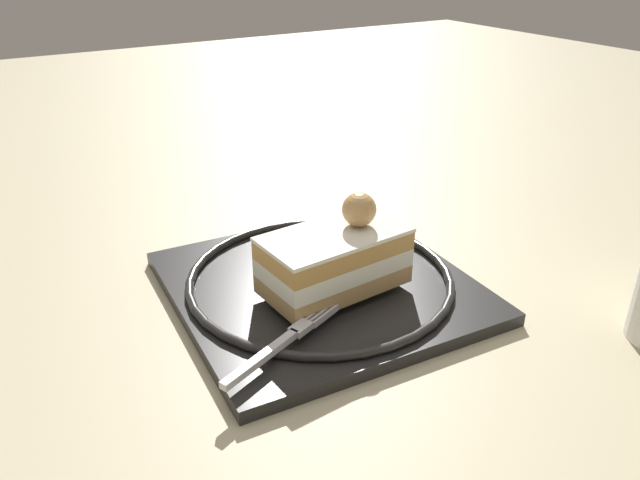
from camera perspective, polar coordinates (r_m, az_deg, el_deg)
name	(u,v)px	position (r m, az deg, el deg)	size (l,w,h in m)	color
ground_plane	(332,277)	(0.52, 1.14, -3.40)	(2.40, 2.40, 0.00)	#BAAE89
dessert_plate	(320,283)	(0.49, 0.00, -4.02)	(0.24, 0.24, 0.02)	black
cake_slice	(336,257)	(0.46, 1.47, -1.58)	(0.06, 0.11, 0.07)	tan
fork	(286,339)	(0.41, -3.14, -9.12)	(0.05, 0.11, 0.00)	silver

